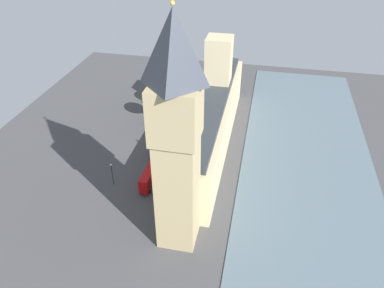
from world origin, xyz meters
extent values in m
plane|color=#424244|center=(0.00, 0.00, 0.00)|extent=(142.62, 142.62, 0.00)
cube|color=slate|center=(-32.77, 0.00, 0.12)|extent=(39.16, 128.36, 0.25)
cube|color=#CCBA8E|center=(-2.00, 0.00, 7.50)|extent=(12.02, 72.62, 14.99)
cube|color=#CCBA8E|center=(-2.00, -13.07, 15.68)|extent=(8.10, 8.10, 31.36)
cube|color=#2D3338|center=(-2.00, 0.00, 15.79)|extent=(9.14, 69.72, 1.60)
cone|color=#CCBA8E|center=(3.61, -32.68, 16.39)|extent=(1.20, 1.20, 2.79)
cone|color=#CCBA8E|center=(3.61, -16.34, 16.54)|extent=(1.20, 1.20, 3.09)
cone|color=#CCBA8E|center=(3.61, 0.00, 16.47)|extent=(1.20, 1.20, 2.96)
cone|color=#CCBA8E|center=(3.61, 16.34, 15.99)|extent=(1.20, 1.20, 1.99)
cone|color=#CCBA8E|center=(3.61, 32.68, 16.49)|extent=(1.20, 1.20, 2.99)
cube|color=tan|center=(-1.39, 40.57, 14.07)|extent=(8.46, 8.46, 28.14)
cube|color=tan|center=(-1.39, 40.57, 33.99)|extent=(9.31, 9.31, 11.70)
cylinder|color=silver|center=(3.41, 40.57, 33.99)|extent=(0.25, 6.43, 6.43)
torus|color=black|center=(3.41, 40.57, 33.99)|extent=(0.24, 6.67, 6.67)
cylinder|color=silver|center=(-1.39, 35.76, 33.99)|extent=(6.43, 0.25, 6.43)
torus|color=black|center=(-1.39, 35.76, 33.99)|extent=(6.67, 0.24, 6.67)
pyramid|color=#383D47|center=(-1.39, 40.57, 46.67)|extent=(9.31, 9.31, 13.67)
sphere|color=gold|center=(-1.39, 40.57, 53.90)|extent=(0.80, 0.80, 0.80)
cube|color=navy|center=(10.63, -27.95, 0.72)|extent=(1.85, 4.14, 0.75)
cube|color=black|center=(10.63, -28.15, 1.42)|extent=(1.55, 2.32, 0.65)
cylinder|color=black|center=(9.82, -26.62, 0.34)|extent=(0.26, 0.68, 0.68)
cylinder|color=black|center=(11.47, -26.64, 0.34)|extent=(0.26, 0.68, 0.68)
cylinder|color=black|center=(9.79, -29.26, 0.34)|extent=(0.26, 0.68, 0.68)
cylinder|color=black|center=(11.44, -29.27, 0.34)|extent=(0.26, 0.68, 0.68)
cube|color=silver|center=(12.39, -12.88, 0.72)|extent=(1.79, 4.79, 0.75)
cube|color=black|center=(12.38, -13.11, 1.42)|extent=(1.49, 2.69, 0.65)
cylinder|color=black|center=(11.61, -11.34, 0.34)|extent=(0.26, 0.68, 0.68)
cylinder|color=black|center=(13.19, -11.36, 0.34)|extent=(0.26, 0.68, 0.68)
cylinder|color=black|center=(11.58, -14.40, 0.34)|extent=(0.26, 0.68, 0.68)
cylinder|color=black|center=(13.16, -14.41, 0.34)|extent=(0.26, 0.68, 0.68)
cube|color=#19472D|center=(11.38, -3.99, 0.72)|extent=(1.81, 4.75, 0.75)
cube|color=black|center=(11.37, -4.23, 1.42)|extent=(1.50, 2.67, 0.65)
cylinder|color=black|center=(10.61, -2.47, 0.34)|extent=(0.26, 0.68, 0.68)
cylinder|color=black|center=(12.19, -2.50, 0.34)|extent=(0.26, 0.68, 0.68)
cylinder|color=black|center=(10.56, -5.49, 0.34)|extent=(0.26, 0.68, 0.68)
cylinder|color=black|center=(12.14, -5.52, 0.34)|extent=(0.26, 0.68, 0.68)
cube|color=#B20C0F|center=(12.48, 8.33, 2.65)|extent=(3.37, 10.67, 4.20)
cube|color=black|center=(12.48, 8.33, 2.73)|extent=(3.39, 10.28, 0.70)
cylinder|color=black|center=(13.32, 4.57, 0.55)|extent=(0.44, 1.13, 1.10)
cylinder|color=black|center=(11.02, 4.76, 0.55)|extent=(0.44, 1.13, 1.10)
cylinder|color=black|center=(13.93, 11.90, 0.55)|extent=(0.44, 1.13, 1.10)
cylinder|color=black|center=(11.64, 12.09, 0.55)|extent=(0.44, 1.13, 1.10)
cube|color=#B20C0F|center=(11.27, 23.41, 2.65)|extent=(2.81, 10.57, 4.20)
cube|color=black|center=(11.27, 23.41, 2.73)|extent=(2.86, 10.17, 0.70)
cylinder|color=black|center=(12.32, 19.70, 0.55)|extent=(0.38, 1.11, 1.10)
cylinder|color=black|center=(10.02, 19.77, 0.55)|extent=(0.38, 1.11, 1.10)
cylinder|color=black|center=(12.53, 27.05, 0.55)|extent=(0.38, 1.11, 1.10)
cylinder|color=black|center=(10.23, 27.12, 0.55)|extent=(0.38, 1.11, 1.10)
cylinder|color=#336B60|center=(7.32, -1.60, 0.71)|extent=(0.63, 0.63, 1.42)
sphere|color=beige|center=(7.32, -1.60, 1.56)|extent=(0.27, 0.27, 0.27)
cube|color=maroon|center=(7.59, -1.46, 0.78)|extent=(0.24, 0.34, 0.25)
cylinder|color=brown|center=(21.47, -11.87, 2.74)|extent=(0.56, 0.56, 5.49)
ellipsoid|color=#2D6628|center=(21.47, -11.87, 8.00)|extent=(6.70, 6.70, 5.69)
cylinder|color=brown|center=(22.38, -23.43, 2.08)|extent=(0.56, 0.56, 4.16)
ellipsoid|color=#2D6628|center=(22.38, -23.43, 6.71)|extent=(6.81, 6.81, 5.79)
cylinder|color=black|center=(21.17, -15.25, 3.11)|extent=(0.18, 0.18, 6.22)
sphere|color=#F2EAC6|center=(21.17, -15.25, 6.50)|extent=(0.56, 0.56, 0.56)
cylinder|color=black|center=(21.31, 25.53, 3.24)|extent=(0.18, 0.18, 6.48)
sphere|color=#F2EAC6|center=(21.31, 25.53, 6.76)|extent=(0.56, 0.56, 0.56)
camera|label=1|loc=(-17.21, 100.10, 68.44)|focal=34.80mm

